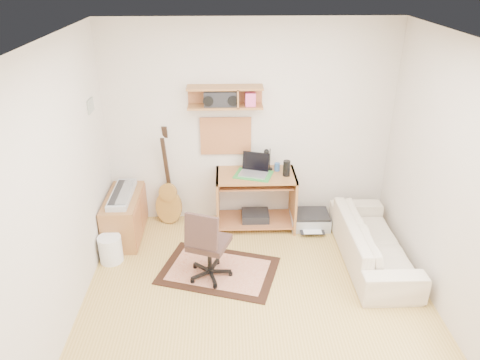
{
  "coord_description": "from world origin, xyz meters",
  "views": [
    {
      "loc": [
        -0.3,
        -3.46,
        3.19
      ],
      "look_at": [
        -0.15,
        1.05,
        1.0
      ],
      "focal_mm": 34.36,
      "sensor_mm": 36.0,
      "label": 1
    }
  ],
  "objects_px": {
    "task_chair": "(209,243)",
    "cabinet": "(125,216)",
    "desk": "(256,201)",
    "sofa": "(374,235)",
    "printer": "(310,220)"
  },
  "relations": [
    {
      "from": "task_chair",
      "to": "cabinet",
      "type": "distance_m",
      "value": 1.41
    },
    {
      "from": "desk",
      "to": "sofa",
      "type": "bearing_deg",
      "value": -31.37
    },
    {
      "from": "printer",
      "to": "sofa",
      "type": "relative_size",
      "value": 0.29
    },
    {
      "from": "task_chair",
      "to": "printer",
      "type": "xyz_separation_m",
      "value": [
        1.28,
        1.02,
        -0.36
      ]
    },
    {
      "from": "cabinet",
      "to": "sofa",
      "type": "distance_m",
      "value": 3.03
    },
    {
      "from": "printer",
      "to": "desk",
      "type": "bearing_deg",
      "value": 178.11
    },
    {
      "from": "task_chair",
      "to": "printer",
      "type": "bearing_deg",
      "value": 59.42
    },
    {
      "from": "task_chair",
      "to": "sofa",
      "type": "xyz_separation_m",
      "value": [
        1.87,
        0.26,
        -0.11
      ]
    },
    {
      "from": "desk",
      "to": "printer",
      "type": "height_order",
      "value": "desk"
    },
    {
      "from": "sofa",
      "to": "cabinet",
      "type": "bearing_deg",
      "value": 78.13
    },
    {
      "from": "desk",
      "to": "task_chair",
      "type": "height_order",
      "value": "task_chair"
    },
    {
      "from": "cabinet",
      "to": "printer",
      "type": "bearing_deg",
      "value": 3.38
    },
    {
      "from": "printer",
      "to": "sofa",
      "type": "xyz_separation_m",
      "value": [
        0.59,
        -0.76,
        0.25
      ]
    },
    {
      "from": "cabinet",
      "to": "desk",
      "type": "bearing_deg",
      "value": 6.05
    },
    {
      "from": "task_chair",
      "to": "cabinet",
      "type": "height_order",
      "value": "task_chair"
    }
  ]
}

